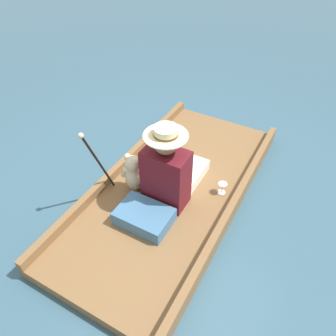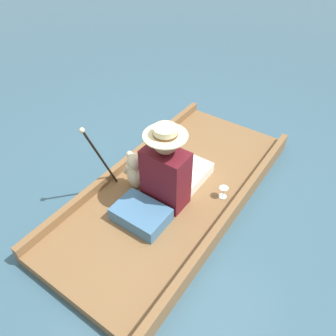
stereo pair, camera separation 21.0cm
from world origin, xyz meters
name	(u,v)px [view 1 (the left image)]	position (x,y,z in m)	size (l,w,h in m)	color
ground_plane	(173,196)	(0.00, 0.00, 0.00)	(16.00, 16.00, 0.00)	#385B70
punt_boat	(173,191)	(0.00, 0.00, 0.06)	(1.20, 2.57, 0.19)	brown
seat_cushion	(144,217)	(-0.02, -0.46, 0.17)	(0.44, 0.31, 0.13)	teal
seated_person	(170,171)	(0.02, -0.08, 0.39)	(0.37, 0.74, 0.78)	white
teddy_bear	(134,174)	(-0.30, -0.17, 0.29)	(0.27, 0.16, 0.39)	beige
wine_glass	(222,186)	(0.42, 0.16, 0.19)	(0.08, 0.08, 0.11)	silver
walking_cane	(96,158)	(-0.50, -0.40, 0.56)	(0.04, 0.30, 0.76)	black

